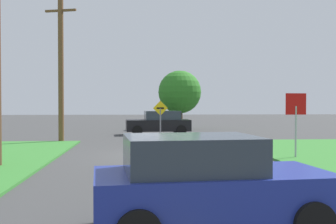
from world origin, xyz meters
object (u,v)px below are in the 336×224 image
(direction_sign, at_px, (160,115))
(oak_tree_left, at_px, (180,92))
(car_behind_on_main_road, at_px, (207,184))
(utility_pole_mid, at_px, (61,69))
(stop_sign, at_px, (296,112))
(car_approaching_junction, at_px, (159,123))

(direction_sign, xyz_separation_m, oak_tree_left, (2.13, 9.35, 1.63))
(car_behind_on_main_road, distance_m, direction_sign, 18.47)
(utility_pole_mid, bearing_deg, direction_sign, 19.66)
(stop_sign, height_order, utility_pole_mid, utility_pole_mid)
(utility_pole_mid, xyz_separation_m, oak_tree_left, (7.71, 11.34, -0.99))
(oak_tree_left, bearing_deg, direction_sign, -102.83)
(stop_sign, bearing_deg, utility_pole_mid, -40.60)
(stop_sign, bearing_deg, direction_sign, -67.95)
(stop_sign, relative_size, utility_pole_mid, 0.32)
(car_behind_on_main_road, xyz_separation_m, oak_tree_left, (2.37, 27.81, 2.25))
(car_behind_on_main_road, height_order, direction_sign, direction_sign)
(stop_sign, distance_m, direction_sign, 10.73)
(direction_sign, bearing_deg, stop_sign, -63.94)
(stop_sign, height_order, car_behind_on_main_road, stop_sign)
(car_approaching_junction, relative_size, utility_pole_mid, 0.56)
(utility_pole_mid, relative_size, oak_tree_left, 1.61)
(stop_sign, height_order, oak_tree_left, oak_tree_left)
(direction_sign, relative_size, oak_tree_left, 0.47)
(stop_sign, xyz_separation_m, oak_tree_left, (-2.58, 18.98, 1.25))
(car_approaching_junction, bearing_deg, utility_pole_mid, 38.31)
(stop_sign, distance_m, car_approaching_junction, 13.61)
(stop_sign, distance_m, utility_pole_mid, 13.01)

